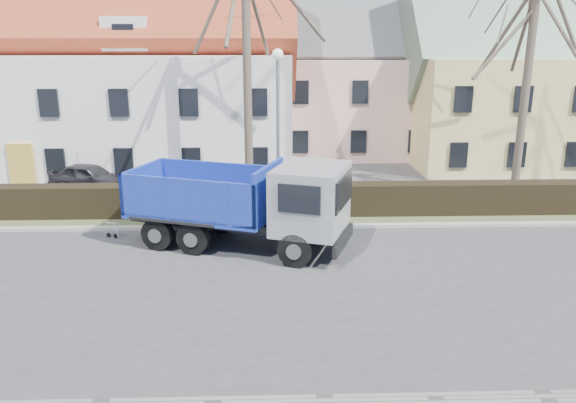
{
  "coord_description": "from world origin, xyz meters",
  "views": [
    {
      "loc": [
        -1.04,
        -15.76,
        6.98
      ],
      "look_at": [
        -0.46,
        2.72,
        1.6
      ],
      "focal_mm": 35.0,
      "sensor_mm": 36.0,
      "label": 1
    }
  ],
  "objects_px": {
    "streetlight": "(278,131)",
    "parked_car_a": "(89,177)",
    "dump_truck": "(231,202)",
    "cart_frame": "(107,229)"
  },
  "relations": [
    {
      "from": "streetlight",
      "to": "parked_car_a",
      "type": "distance_m",
      "value": 9.97
    },
    {
      "from": "streetlight",
      "to": "parked_car_a",
      "type": "relative_size",
      "value": 1.75
    },
    {
      "from": "dump_truck",
      "to": "streetlight",
      "type": "bearing_deg",
      "value": 87.36
    },
    {
      "from": "dump_truck",
      "to": "streetlight",
      "type": "relative_size",
      "value": 1.17
    },
    {
      "from": "parked_car_a",
      "to": "cart_frame",
      "type": "bearing_deg",
      "value": -142.54
    },
    {
      "from": "streetlight",
      "to": "parked_car_a",
      "type": "height_order",
      "value": "streetlight"
    },
    {
      "from": "parked_car_a",
      "to": "streetlight",
      "type": "bearing_deg",
      "value": -95.3
    },
    {
      "from": "cart_frame",
      "to": "parked_car_a",
      "type": "bearing_deg",
      "value": 111.53
    },
    {
      "from": "streetlight",
      "to": "cart_frame",
      "type": "xyz_separation_m",
      "value": [
        -6.31,
        -3.23,
        -3.02
      ]
    },
    {
      "from": "streetlight",
      "to": "cart_frame",
      "type": "height_order",
      "value": "streetlight"
    }
  ]
}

